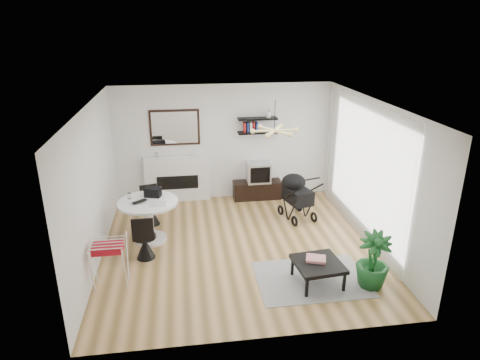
{
  "coord_description": "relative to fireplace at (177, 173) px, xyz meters",
  "views": [
    {
      "loc": [
        -0.98,
        -7.05,
        4.0
      ],
      "look_at": [
        0.09,
        0.4,
        1.2
      ],
      "focal_mm": 32.0,
      "sensor_mm": 36.0,
      "label": 1
    }
  ],
  "objects": [
    {
      "name": "laptop",
      "position": [
        -0.67,
        -2.0,
        0.15
      ],
      "size": [
        0.36,
        0.34,
        0.02
      ],
      "primitive_type": "imported",
      "rotation": [
        0.0,
        0.0,
        0.67
      ],
      "color": "black",
      "rests_on": "dining_table"
    },
    {
      "name": "stroller",
      "position": [
        2.51,
        -1.28,
        -0.23
      ],
      "size": [
        0.73,
        0.94,
        1.06
      ],
      "rotation": [
        0.0,
        0.0,
        0.27
      ],
      "color": "black",
      "rests_on": "floor"
    },
    {
      "name": "drying_rack",
      "position": [
        -1.08,
        -3.39,
        -0.26
      ],
      "size": [
        0.53,
        0.5,
        0.8
      ],
      "rotation": [
        0.0,
        0.0,
        -0.0
      ],
      "color": "white",
      "rests_on": "floor"
    },
    {
      "name": "coffee_table",
      "position": [
        2.2,
        -3.78,
        -0.34
      ],
      "size": [
        0.8,
        0.8,
        0.38
      ],
      "rotation": [
        0.0,
        0.0,
        0.1
      ],
      "color": "black",
      "rests_on": "rug"
    },
    {
      "name": "newspaper",
      "position": [
        -0.36,
        -2.09,
        0.15
      ],
      "size": [
        0.3,
        0.25,
        0.01
      ],
      "primitive_type": "cube",
      "rotation": [
        0.0,
        0.0,
        -0.01
      ],
      "color": "silver",
      "rests_on": "dining_table"
    },
    {
      "name": "wall_back",
      "position": [
        1.1,
        0.08,
        0.66
      ],
      "size": [
        5.0,
        0.0,
        5.0
      ],
      "primitive_type": "plane",
      "rotation": [
        1.57,
        0.0,
        0.0
      ],
      "color": "white",
      "rests_on": "floor"
    },
    {
      "name": "shelf_lower",
      "position": [
        1.87,
        -0.05,
        0.91
      ],
      "size": [
        0.9,
        0.25,
        0.04
      ],
      "primitive_type": "cube",
      "color": "black",
      "rests_on": "wall_back"
    },
    {
      "name": "floor",
      "position": [
        1.1,
        -2.42,
        -0.69
      ],
      "size": [
        5.0,
        5.0,
        0.0
      ],
      "primitive_type": "plane",
      "color": "olive",
      "rests_on": "ground"
    },
    {
      "name": "black_bag",
      "position": [
        -0.46,
        -1.71,
        0.23
      ],
      "size": [
        0.35,
        0.27,
        0.18
      ],
      "primitive_type": "cube",
      "rotation": [
        0.0,
        0.0,
        -0.32
      ],
      "color": "black",
      "rests_on": "dining_table"
    },
    {
      "name": "shelf_upper",
      "position": [
        1.87,
        -0.05,
        1.23
      ],
      "size": [
        0.9,
        0.25,
        0.04
      ],
      "primitive_type": "cube",
      "color": "black",
      "rests_on": "wall_back"
    },
    {
      "name": "rug",
      "position": [
        2.14,
        -3.66,
        -0.68
      ],
      "size": [
        1.8,
        1.3,
        0.01
      ],
      "primitive_type": "cube",
      "color": "gray",
      "rests_on": "floor"
    },
    {
      "name": "ceiling",
      "position": [
        1.1,
        -2.42,
        2.01
      ],
      "size": [
        5.0,
        5.0,
        0.0
      ],
      "primitive_type": "plane",
      "color": "white",
      "rests_on": "wall_back"
    },
    {
      "name": "wall_left",
      "position": [
        -1.4,
        -2.42,
        0.66
      ],
      "size": [
        0.0,
        5.0,
        5.0
      ],
      "primitive_type": "plane",
      "rotation": [
        1.57,
        0.0,
        1.57
      ],
      "color": "white",
      "rests_on": "floor"
    },
    {
      "name": "magazines",
      "position": [
        2.18,
        -3.71,
        -0.28
      ],
      "size": [
        0.37,
        0.33,
        0.04
      ],
      "primitive_type": "cube",
      "rotation": [
        0.0,
        0.0,
        -0.34
      ],
      "color": "#D9363C",
      "rests_on": "coffee_table"
    },
    {
      "name": "tv_console",
      "position": [
        1.87,
        -0.13,
        -0.47
      ],
      "size": [
        1.14,
        0.4,
        0.43
      ],
      "primitive_type": "cube",
      "color": "black",
      "rests_on": "floor"
    },
    {
      "name": "fireplace",
      "position": [
        0.0,
        0.0,
        0.0
      ],
      "size": [
        1.5,
        0.17,
        2.16
      ],
      "color": "white",
      "rests_on": "floor"
    },
    {
      "name": "pendant_lamp",
      "position": [
        1.8,
        -2.12,
        1.46
      ],
      "size": [
        0.9,
        0.9,
        0.1
      ],
      "primitive_type": null,
      "color": "#DDC474",
      "rests_on": "ceiling"
    },
    {
      "name": "crt_tv",
      "position": [
        1.89,
        -0.14,
        -0.02
      ],
      "size": [
        0.54,
        0.47,
        0.47
      ],
      "color": "silver",
      "rests_on": "tv_console"
    },
    {
      "name": "chair_near",
      "position": [
        -0.6,
        -2.59,
        -0.41
      ],
      "size": [
        0.41,
        0.41,
        0.86
      ],
      "rotation": [
        0.0,
        0.0,
        3.14
      ],
      "color": "black",
      "rests_on": "floor"
    },
    {
      "name": "chair_far",
      "position": [
        -0.56,
        -1.19,
        -0.42
      ],
      "size": [
        0.42,
        0.43,
        0.82
      ],
      "rotation": [
        0.0,
        0.0,
        0.25
      ],
      "color": "black",
      "rests_on": "floor"
    },
    {
      "name": "sheer_curtain",
      "position": [
        3.5,
        -2.22,
        0.66
      ],
      "size": [
        0.04,
        3.6,
        2.6
      ],
      "primitive_type": "cube",
      "color": "white",
      "rests_on": "wall_right"
    },
    {
      "name": "potted_plant",
      "position": [
        3.03,
        -3.97,
        -0.22
      ],
      "size": [
        0.66,
        0.66,
        0.93
      ],
      "primitive_type": "imported",
      "rotation": [
        0.0,
        0.0,
        -0.32
      ],
      "color": "#175220",
      "rests_on": "floor"
    },
    {
      "name": "drinking_glass",
      "position": [
        -0.9,
        -1.75,
        0.2
      ],
      "size": [
        0.07,
        0.07,
        0.11
      ],
      "primitive_type": "cylinder",
      "color": "white",
      "rests_on": "dining_table"
    },
    {
      "name": "wall_right",
      "position": [
        3.6,
        -2.42,
        0.66
      ],
      "size": [
        0.0,
        5.0,
        5.0
      ],
      "primitive_type": "plane",
      "rotation": [
        1.57,
        0.0,
        -1.57
      ],
      "color": "white",
      "rests_on": "floor"
    },
    {
      "name": "dining_table",
      "position": [
        -0.55,
        -1.93,
        -0.14
      ],
      "size": [
        1.13,
        1.13,
        0.83
      ],
      "color": "white",
      "rests_on": "floor"
    }
  ]
}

